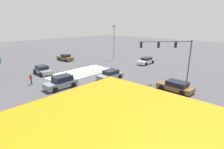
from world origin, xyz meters
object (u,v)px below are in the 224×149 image
(car_2, at_px, (176,86))
(car_3, at_px, (110,75))
(car_0, at_px, (43,70))
(car_1, at_px, (61,82))
(traffic_signal_mast, at_px, (172,51))
(car_4, at_px, (65,58))
(car_5, at_px, (198,129))
(car_6, at_px, (146,61))
(street_light_pole_a, at_px, (114,40))
(pedestrian, at_px, (31,79))

(car_2, relative_size, car_3, 1.07)
(car_0, height_order, car_1, car_1)
(car_1, bearing_deg, traffic_signal_mast, 144.24)
(car_4, height_order, car_5, car_4)
(car_2, height_order, car_6, car_6)
(car_5, bearing_deg, car_6, 128.71)
(car_4, bearing_deg, car_3, 166.70)
(car_3, bearing_deg, car_0, -57.27)
(car_0, xyz_separation_m, car_2, (-7.99, 20.57, -0.02))
(traffic_signal_mast, height_order, car_1, traffic_signal_mast)
(car_5, bearing_deg, car_3, 155.60)
(car_0, bearing_deg, car_6, 67.77)
(traffic_signal_mast, xyz_separation_m, street_light_pole_a, (-6.82, -17.57, 0.07))
(car_6, bearing_deg, car_1, -3.40)
(car_0, bearing_deg, car_2, 24.76)
(pedestrian, relative_size, street_light_pole_a, 0.20)
(car_0, distance_m, car_3, 12.22)
(car_1, bearing_deg, car_5, 96.29)
(car_6, bearing_deg, car_2, 44.42)
(traffic_signal_mast, bearing_deg, car_1, 7.26)
(car_2, distance_m, car_6, 15.86)
(traffic_signal_mast, distance_m, car_2, 5.64)
(traffic_signal_mast, xyz_separation_m, car_5, (11.35, 7.61, -4.14))
(car_6, bearing_deg, car_3, 4.96)
(car_3, height_order, pedestrian, pedestrian)
(car_2, distance_m, pedestrian, 20.28)
(traffic_signal_mast, relative_size, street_light_pole_a, 0.79)
(traffic_signal_mast, bearing_deg, car_3, -11.12)
(car_3, bearing_deg, car_1, -12.78)
(car_5, height_order, car_6, car_6)
(car_1, bearing_deg, car_3, 165.89)
(car_0, distance_m, pedestrian, 5.55)
(car_2, bearing_deg, traffic_signal_mast, -49.74)
(car_3, distance_m, car_6, 13.13)
(car_6, bearing_deg, car_5, 39.48)
(car_2, xyz_separation_m, street_light_pole_a, (-9.94, -19.87, 4.16))
(car_0, bearing_deg, car_4, 131.07)
(car_3, height_order, car_5, car_3)
(car_4, bearing_deg, car_0, 124.34)
(car_1, height_order, pedestrian, car_1)
(car_0, height_order, car_4, car_4)
(car_4, xyz_separation_m, car_6, (-9.91, 16.23, 0.01))
(car_1, relative_size, car_4, 1.00)
(traffic_signal_mast, distance_m, car_5, 14.27)
(car_3, relative_size, pedestrian, 2.74)
(car_4, bearing_deg, pedestrian, 127.41)
(car_1, distance_m, car_4, 18.83)
(car_0, relative_size, pedestrian, 2.67)
(car_4, relative_size, car_6, 0.98)
(traffic_signal_mast, distance_m, car_3, 10.05)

